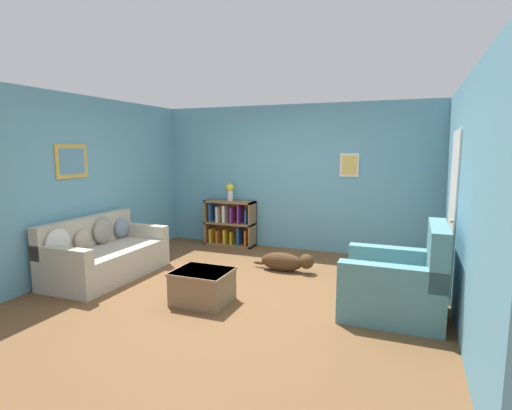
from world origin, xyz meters
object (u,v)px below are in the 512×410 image
(bookshelf, at_px, (230,224))
(vase, at_px, (230,191))
(dog, at_px, (286,262))
(couch, at_px, (104,255))
(recliner_chair, at_px, (399,284))
(coffee_table, at_px, (203,285))

(bookshelf, relative_size, vase, 2.96)
(dog, bearing_deg, couch, -153.40)
(recliner_chair, bearing_deg, coffee_table, -167.28)
(bookshelf, distance_m, recliner_chair, 3.82)
(recliner_chair, bearing_deg, dog, 147.01)
(recliner_chair, height_order, dog, recliner_chair)
(recliner_chair, distance_m, vase, 3.86)
(recliner_chair, xyz_separation_m, vase, (-3.09, 2.21, 0.69))
(dog, height_order, vase, vase)
(coffee_table, height_order, dog, coffee_table)
(bookshelf, relative_size, dog, 0.99)
(coffee_table, distance_m, vase, 2.97)
(dog, bearing_deg, bookshelf, 141.42)
(couch, distance_m, dog, 2.65)
(coffee_table, bearing_deg, dog, 70.00)
(couch, relative_size, dog, 1.82)
(bookshelf, xyz_separation_m, dog, (1.48, -1.18, -0.27))
(bookshelf, height_order, recliner_chair, recliner_chair)
(recliner_chair, distance_m, dog, 1.94)
(couch, bearing_deg, recliner_chair, 1.92)
(dog, distance_m, vase, 2.07)
(dog, bearing_deg, coffee_table, -110.00)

